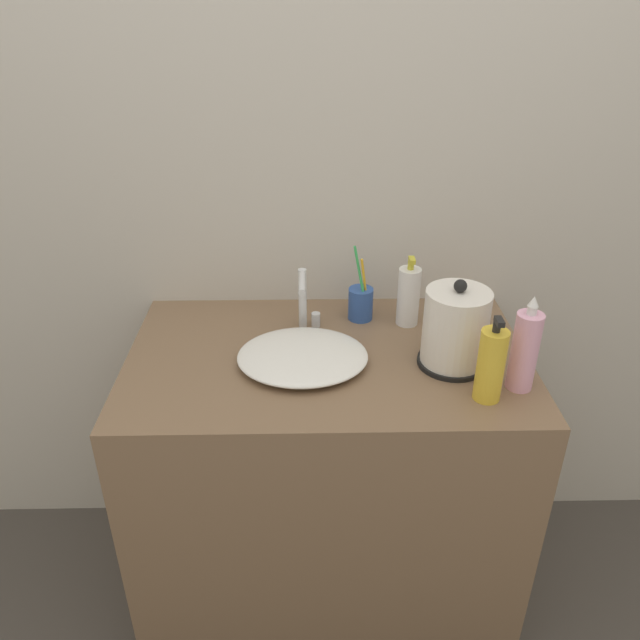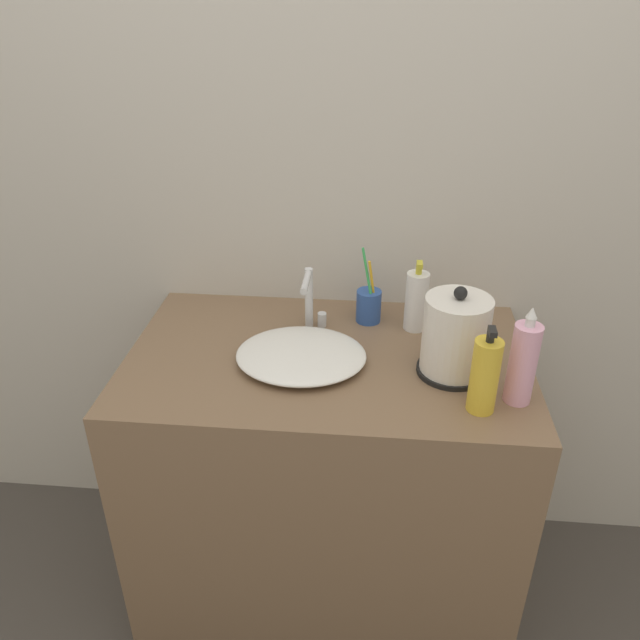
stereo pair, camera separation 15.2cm
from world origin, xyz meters
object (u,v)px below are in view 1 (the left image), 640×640
(faucet, at_px, (305,298))
(mouthwash_bottle, at_px, (525,350))
(electric_kettle, at_px, (455,331))
(shampoo_bottle, at_px, (409,296))
(toothbrush_cup, at_px, (361,303))
(lotion_bottle, at_px, (491,365))

(faucet, bearing_deg, mouthwash_bottle, -29.40)
(electric_kettle, relative_size, shampoo_bottle, 1.15)
(toothbrush_cup, xyz_separation_m, shampoo_bottle, (0.13, -0.03, 0.03))
(shampoo_bottle, bearing_deg, mouthwash_bottle, -54.93)
(lotion_bottle, bearing_deg, shampoo_bottle, 110.41)
(faucet, xyz_separation_m, mouthwash_bottle, (0.49, -0.28, 0.00))
(electric_kettle, xyz_separation_m, lotion_bottle, (0.05, -0.14, -0.00))
(shampoo_bottle, bearing_deg, toothbrush_cup, 166.58)
(lotion_bottle, relative_size, shampoo_bottle, 1.06)
(faucet, height_order, toothbrush_cup, toothbrush_cup)
(toothbrush_cup, bearing_deg, lotion_bottle, -56.04)
(toothbrush_cup, bearing_deg, faucet, -159.03)
(faucet, relative_size, lotion_bottle, 0.81)
(faucet, distance_m, mouthwash_bottle, 0.57)
(electric_kettle, distance_m, shampoo_bottle, 0.22)
(toothbrush_cup, bearing_deg, electric_kettle, -49.09)
(toothbrush_cup, distance_m, shampoo_bottle, 0.13)
(electric_kettle, height_order, toothbrush_cup, electric_kettle)
(lotion_bottle, bearing_deg, mouthwash_bottle, 25.86)
(faucet, distance_m, lotion_bottle, 0.52)
(mouthwash_bottle, bearing_deg, shampoo_bottle, 125.07)
(electric_kettle, distance_m, lotion_bottle, 0.15)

